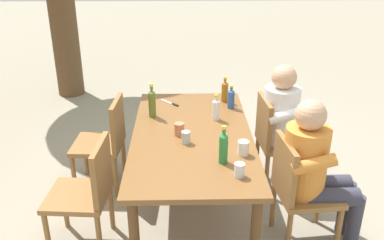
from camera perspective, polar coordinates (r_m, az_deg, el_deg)
The scene contains 18 objects.
ground_plane at distance 3.77m, azimuth 0.00°, elevation -11.94°, with size 24.00×24.00×0.00m, color gray.
dining_table at distance 3.42m, azimuth 0.00°, elevation -3.05°, with size 1.82×0.96×0.74m.
chair_near_left at distance 3.26m, azimuth 14.16°, elevation -8.79°, with size 0.48×0.48×0.87m.
chair_near_right at distance 3.95m, azimuth 11.22°, elevation -2.32°, with size 0.47×0.47×0.87m.
chair_far_right at distance 3.92m, azimuth -11.59°, elevation -2.56°, with size 0.47×0.47×0.87m.
chair_far_left at distance 3.23m, azimuth -13.96°, elevation -9.15°, with size 0.47×0.47×0.87m.
person_in_white_shirt at distance 3.21m, azimuth 16.31°, elevation -6.11°, with size 0.47×0.61×1.18m.
person_in_plaid_shirt at distance 3.91m, azimuth 12.96°, elevation -0.07°, with size 0.47×0.61×1.18m.
bottle_amber at distance 4.00m, azimuth 4.47°, elevation 3.95°, with size 0.06×0.06×0.25m.
bottle_clear at distance 3.61m, azimuth 3.26°, elevation 1.52°, with size 0.06×0.06×0.23m.
bottle_olive at distance 3.66m, azimuth -5.43°, elevation 2.36°, with size 0.06×0.06×0.30m.
bottle_blue at distance 3.86m, azimuth 5.32°, elevation 2.96°, with size 0.06×0.06×0.22m.
bottle_green at distance 2.93m, azimuth 4.28°, elevation -3.67°, with size 0.06×0.06×0.28m.
cup_white at distance 3.08m, azimuth 6.96°, elevation -3.77°, with size 0.08×0.08×0.11m, color white.
cup_steel at distance 3.22m, azimuth -0.83°, elevation -2.36°, with size 0.07×0.07×0.10m, color #B2B7BC.
cup_glass at distance 2.82m, azimuth 6.45°, elevation -6.75°, with size 0.07×0.07×0.10m, color silver.
cup_terracotta at distance 3.35m, azimuth -1.73°, elevation -1.25°, with size 0.08×0.08×0.10m, color #BC6B47.
table_knife at distance 3.98m, azimuth -2.90°, elevation 2.30°, with size 0.19×0.18×0.01m.
Camera 1 is at (-3.04, 0.07, 2.23)m, focal length 39.37 mm.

